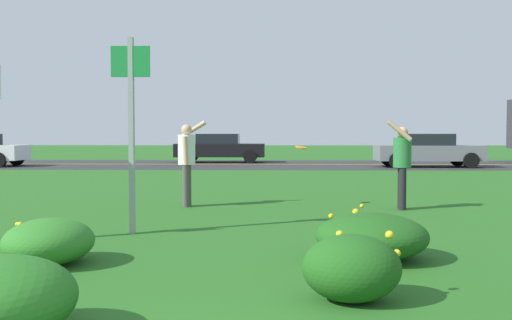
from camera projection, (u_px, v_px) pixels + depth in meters
The scene contains 12 objects.
ground_plane at pixel (237, 191), 14.99m from camera, with size 120.00×120.00×0.00m, color #26601E.
highway_strip at pixel (253, 164), 27.80m from camera, with size 120.00×8.74×0.01m, color #2D2D30.
highway_center_stripe at pixel (253, 164), 27.80m from camera, with size 120.00×0.16×0.00m, color yellow.
daylily_clump_front_right at pixel (49, 241), 6.49m from camera, with size 0.98×1.06×0.51m.
daylily_clump_front_left at pixel (372, 236), 6.77m from camera, with size 1.30×1.27×0.57m.
daylily_clump_mid_center at pixel (352, 268), 5.05m from camera, with size 0.86×0.75×0.60m.
sign_post_by_roadside at pixel (131, 116), 8.43m from camera, with size 0.56×0.10×2.83m.
person_thrower_white_shirt at pixel (187, 157), 11.65m from camera, with size 0.55×0.50×1.72m.
person_catcher_green_shirt at pixel (402, 160), 11.20m from camera, with size 0.51×0.50×1.71m.
frisbee_orange at pixel (301, 147), 11.66m from camera, with size 0.24×0.24×0.09m.
car_black_center_left at pixel (220, 148), 29.78m from camera, with size 4.50×2.00×1.45m.
car_gray_center_right at pixel (428, 150), 25.59m from camera, with size 4.50×2.00×1.45m.
Camera 1 is at (0.90, -2.09, 1.44)m, focal length 41.26 mm.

